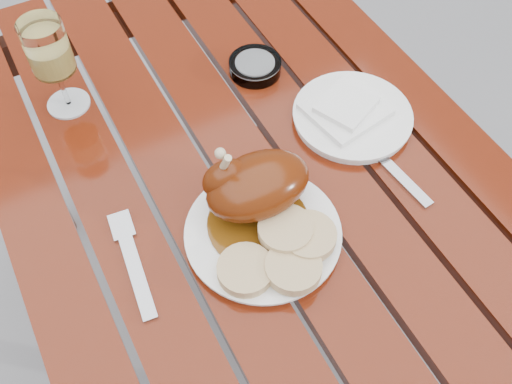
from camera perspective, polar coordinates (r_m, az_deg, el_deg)
ground at (r=1.62m, az=-0.62°, el=-13.38°), size 60.00×60.00×0.00m
table at (r=1.28m, az=-0.77°, el=-7.21°), size 0.80×1.20×0.75m
dinner_plate at (r=0.87m, az=0.70°, el=-4.19°), size 0.30×0.30×0.02m
roast_duck at (r=0.86m, az=-0.24°, el=0.57°), size 0.18×0.17×0.12m
bread_dumplings at (r=0.83m, az=2.75°, el=-5.86°), size 0.19×0.14×0.03m
wine_glass at (r=1.04m, az=-19.48°, el=11.70°), size 0.10×0.10×0.18m
side_plate at (r=1.03m, az=9.60°, el=7.47°), size 0.27×0.27×0.02m
napkin at (r=1.02m, az=8.93°, el=8.18°), size 0.15×0.14×0.01m
ashtray at (r=1.10m, az=-0.10°, el=12.46°), size 0.11×0.11×0.02m
fork at (r=0.87m, az=-12.03°, el=-7.43°), size 0.04×0.18×0.01m
knife at (r=0.98m, az=13.16°, el=2.59°), size 0.04×0.20×0.01m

